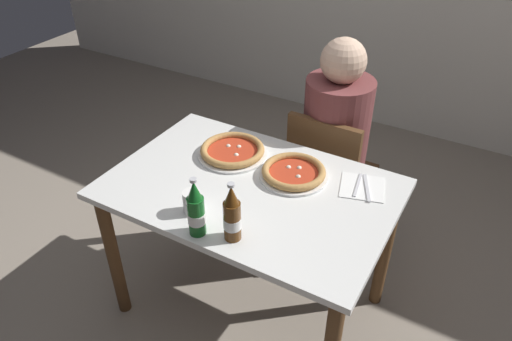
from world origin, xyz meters
TOP-DOWN VIEW (x-y plane):
  - ground_plane at (0.00, 0.00)m, footprint 8.00×8.00m
  - dining_table_main at (0.00, 0.00)m, footprint 1.20×0.80m
  - chair_behind_table at (0.12, 0.61)m, footprint 0.41×0.41m
  - diner_seated at (0.12, 0.66)m, footprint 0.34×0.34m
  - pizza_margherita_near at (0.13, 0.15)m, footprint 0.30×0.30m
  - pizza_marinara_far at (-0.19, 0.17)m, footprint 0.32×0.32m
  - beer_bottle_left at (-0.02, -0.34)m, footprint 0.07×0.07m
  - beer_bottle_center at (0.10, -0.30)m, footprint 0.07×0.07m
  - napkin_with_cutlery at (0.41, 0.23)m, footprint 0.22×0.22m
  - paper_cup at (-0.11, -0.26)m, footprint 0.07×0.07m

SIDE VIEW (x-z plane):
  - ground_plane at x=0.00m, z-range 0.00..0.00m
  - chair_behind_table at x=0.12m, z-range 0.06..0.91m
  - diner_seated at x=0.12m, z-range -0.02..1.19m
  - dining_table_main at x=0.00m, z-range 0.26..1.01m
  - napkin_with_cutlery at x=0.41m, z-range 0.75..0.76m
  - pizza_marinara_far at x=-0.19m, z-range 0.75..0.79m
  - pizza_margherita_near at x=0.13m, z-range 0.75..0.79m
  - paper_cup at x=-0.11m, z-range 0.75..0.84m
  - beer_bottle_left at x=-0.02m, z-range 0.73..0.98m
  - beer_bottle_center at x=0.10m, z-range 0.73..0.98m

